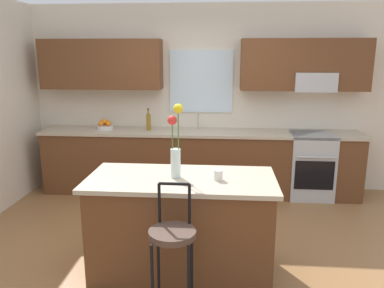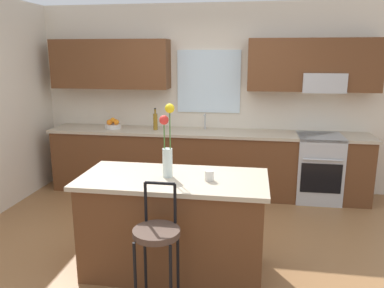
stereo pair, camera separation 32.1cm
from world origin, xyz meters
The scene contains 11 objects.
ground_plane centered at (0.00, 0.00, 0.00)m, with size 14.00×14.00×0.00m, color olive.
back_wall_assembly centered at (0.03, 1.98, 1.51)m, with size 5.60×0.50×2.70m.
counter_run centered at (0.00, 1.70, 0.47)m, with size 4.56×0.64×0.92m.
sink_faucet centered at (-0.03, 1.84, 1.06)m, with size 0.02×0.13×0.23m.
oven_range centered at (1.57, 1.68, 0.46)m, with size 0.60×0.64×0.92m.
kitchen_island centered at (-0.03, -0.41, 0.46)m, with size 1.68×0.81×0.92m.
bar_stool_near centered at (-0.03, -1.03, 0.64)m, with size 0.36×0.36×1.04m.
flower_vase centered at (-0.08, -0.41, 1.21)m, with size 0.14×0.09×0.66m.
mug_ceramic centered at (0.30, -0.46, 0.97)m, with size 0.08×0.08×0.09m, color silver.
fruit_bowl_oranges centered at (-1.39, 1.70, 0.98)m, with size 0.24×0.24×0.16m.
bottle_olive_oil centered at (-0.74, 1.70, 1.05)m, with size 0.06×0.06×0.32m.
Camera 2 is at (0.65, -3.60, 1.99)m, focal length 35.68 mm.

